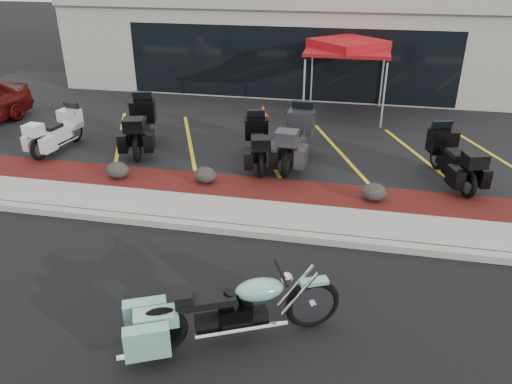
% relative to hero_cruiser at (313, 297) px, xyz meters
% --- Properties ---
extents(ground, '(90.00, 90.00, 0.00)m').
position_rel_hero_cruiser_xyz_m(ground, '(-2.17, 1.61, -0.57)').
color(ground, black).
rests_on(ground, ground).
extents(curb, '(24.00, 0.25, 0.15)m').
position_rel_hero_cruiser_xyz_m(curb, '(-2.17, 2.51, -0.49)').
color(curb, gray).
rests_on(curb, ground).
extents(sidewalk, '(24.00, 1.20, 0.15)m').
position_rel_hero_cruiser_xyz_m(sidewalk, '(-2.17, 3.21, -0.49)').
color(sidewalk, gray).
rests_on(sidewalk, ground).
extents(mulch_bed, '(24.00, 1.20, 0.16)m').
position_rel_hero_cruiser_xyz_m(mulch_bed, '(-2.17, 4.41, -0.49)').
color(mulch_bed, '#3D100D').
rests_on(mulch_bed, ground).
extents(upper_lot, '(26.00, 9.60, 0.15)m').
position_rel_hero_cruiser_xyz_m(upper_lot, '(-2.17, 9.81, -0.49)').
color(upper_lot, black).
rests_on(upper_lot, ground).
extents(dealership_building, '(18.00, 8.16, 4.00)m').
position_rel_hero_cruiser_xyz_m(dealership_building, '(-2.17, 16.08, 1.44)').
color(dealership_building, gray).
rests_on(dealership_building, ground).
extents(boulder_left, '(0.57, 0.48, 0.40)m').
position_rel_hero_cruiser_xyz_m(boulder_left, '(-5.24, 4.28, -0.20)').
color(boulder_left, black).
rests_on(boulder_left, mulch_bed).
extents(boulder_mid, '(0.55, 0.46, 0.39)m').
position_rel_hero_cruiser_xyz_m(boulder_mid, '(-3.04, 4.45, -0.21)').
color(boulder_mid, black).
rests_on(boulder_mid, mulch_bed).
extents(boulder_right, '(0.56, 0.47, 0.40)m').
position_rel_hero_cruiser_xyz_m(boulder_right, '(0.95, 4.30, -0.21)').
color(boulder_right, black).
rests_on(boulder_right, mulch_bed).
extents(hero_cruiser, '(3.26, 2.08, 1.13)m').
position_rel_hero_cruiser_xyz_m(hero_cruiser, '(0.00, 0.00, 0.00)').
color(hero_cruiser, '#76B9A8').
rests_on(hero_cruiser, ground).
extents(touring_white, '(1.06, 2.15, 1.20)m').
position_rel_hero_cruiser_xyz_m(touring_white, '(-7.60, 6.45, 0.19)').
color(touring_white, silver).
rests_on(touring_white, upper_lot).
extents(touring_black_front, '(1.58, 2.63, 1.44)m').
position_rel_hero_cruiser_xyz_m(touring_black_front, '(-5.69, 7.11, 0.30)').
color(touring_black_front, black).
rests_on(touring_black_front, upper_lot).
extents(touring_black_mid, '(1.39, 2.32, 1.26)m').
position_rel_hero_cruiser_xyz_m(touring_black_mid, '(-2.22, 6.56, 0.22)').
color(touring_black_mid, black).
rests_on(touring_black_mid, upper_lot).
extents(touring_grey, '(1.14, 2.56, 1.45)m').
position_rel_hero_cruiser_xyz_m(touring_grey, '(-1.02, 7.01, 0.31)').
color(touring_grey, '#2B2C30').
rests_on(touring_grey, upper_lot).
extents(touring_black_rear, '(1.50, 2.41, 1.31)m').
position_rel_hero_cruiser_xyz_m(touring_black_rear, '(2.53, 6.44, 0.24)').
color(touring_black_rear, black).
rests_on(touring_black_rear, upper_lot).
extents(traffic_cone, '(0.36, 0.36, 0.42)m').
position_rel_hero_cruiser_xyz_m(traffic_cone, '(-2.65, 9.89, -0.21)').
color(traffic_cone, '#EE5007').
rests_on(traffic_cone, upper_lot).
extents(popup_canopy, '(2.99, 2.99, 2.48)m').
position_rel_hero_cruiser_xyz_m(popup_canopy, '(-0.03, 10.81, 1.83)').
color(popup_canopy, silver).
rests_on(popup_canopy, upper_lot).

